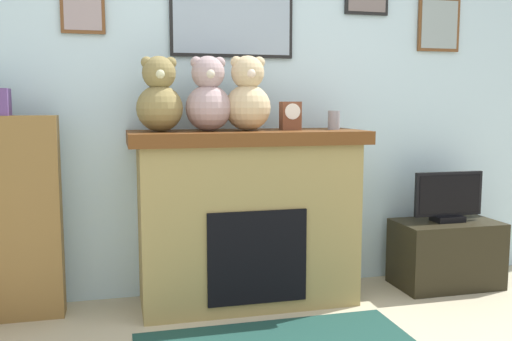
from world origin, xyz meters
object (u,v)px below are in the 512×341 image
at_px(teddy_bear_cream, 160,98).
at_px(teddy_bear_tan, 208,98).
at_px(candle_jar, 334,120).
at_px(television, 448,198).
at_px(fireplace, 247,216).
at_px(tv_stand, 446,254).
at_px(mantel_clock, 290,116).
at_px(bookshelf, 16,214).
at_px(teddy_bear_brown, 248,97).

relative_size(teddy_bear_cream, teddy_bear_tan, 0.99).
bearing_deg(candle_jar, television, -1.52).
distance_m(fireplace, teddy_bear_cream, 0.91).
relative_size(tv_stand, candle_jar, 5.80).
bearing_deg(television, tv_stand, 90.00).
xyz_separation_m(television, teddy_bear_cream, (-1.92, 0.02, 0.67)).
height_order(mantel_clock, teddy_bear_tan, teddy_bear_tan).
height_order(television, teddy_bear_tan, teddy_bear_tan).
height_order(television, teddy_bear_cream, teddy_bear_cream).
xyz_separation_m(tv_stand, teddy_bear_cream, (-1.92, 0.02, 1.06)).
relative_size(fireplace, bookshelf, 1.04).
height_order(fireplace, bookshelf, bookshelf).
height_order(teddy_bear_cream, teddy_bear_tan, teddy_bear_tan).
bearing_deg(tv_stand, candle_jar, 178.57).
distance_m(tv_stand, mantel_clock, 1.47).
xyz_separation_m(mantel_clock, teddy_bear_tan, (-0.51, 0.00, 0.11)).
height_order(candle_jar, teddy_bear_cream, teddy_bear_cream).
xyz_separation_m(fireplace, television, (1.40, -0.04, 0.06)).
distance_m(bookshelf, teddy_bear_tan, 1.30).
distance_m(television, teddy_bear_brown, 1.55).
distance_m(bookshelf, tv_stand, 2.78).
relative_size(mantel_clock, teddy_bear_tan, 0.40).
bearing_deg(tv_stand, fireplace, 178.42).
xyz_separation_m(television, teddy_bear_tan, (-1.64, 0.02, 0.68)).
bearing_deg(teddy_bear_tan, teddy_bear_cream, 180.00).
height_order(candle_jar, mantel_clock, mantel_clock).
bearing_deg(teddy_bear_cream, mantel_clock, -0.06).
bearing_deg(teddy_bear_cream, teddy_bear_brown, -0.00).
bearing_deg(television, teddy_bear_cream, 179.36).
bearing_deg(teddy_bear_cream, fireplace, 1.98).
distance_m(fireplace, mantel_clock, 0.68).
bearing_deg(candle_jar, tv_stand, -1.43).
bearing_deg(fireplace, teddy_bear_cream, -178.02).
bearing_deg(mantel_clock, teddy_bear_tan, 179.91).
xyz_separation_m(candle_jar, teddy_bear_brown, (-0.56, -0.00, 0.14)).
relative_size(bookshelf, mantel_clock, 7.88).
xyz_separation_m(tv_stand, teddy_bear_brown, (-1.39, 0.02, 1.06)).
distance_m(television, teddy_bear_cream, 2.04).
bearing_deg(teddy_bear_cream, television, -0.64).
xyz_separation_m(bookshelf, candle_jar, (1.91, -0.08, 0.53)).
xyz_separation_m(tv_stand, candle_jar, (-0.83, 0.02, 0.92)).
height_order(fireplace, teddy_bear_tan, teddy_bear_tan).
height_order(teddy_bear_tan, teddy_bear_brown, teddy_bear_brown).
distance_m(fireplace, teddy_bear_brown, 0.74).
bearing_deg(bookshelf, teddy_bear_tan, -4.11).
relative_size(bookshelf, teddy_bear_brown, 3.07).
relative_size(tv_stand, teddy_bear_tan, 1.56).
bearing_deg(teddy_bear_tan, bookshelf, 175.89).
distance_m(fireplace, tv_stand, 1.43).
xyz_separation_m(fireplace, candle_jar, (0.56, -0.02, 0.60)).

